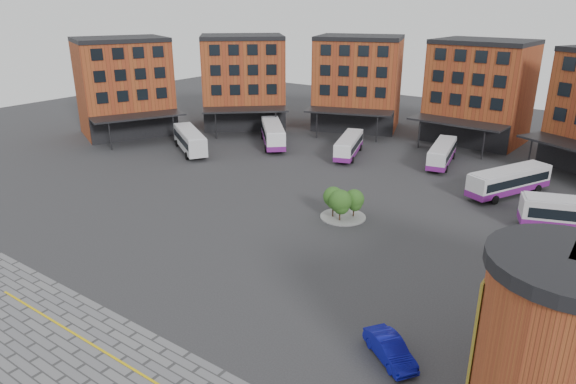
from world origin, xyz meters
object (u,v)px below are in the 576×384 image
Objects in this scene: blue_car at (390,349)px; bus_b at (273,134)px; bus_d at (442,153)px; bus_a at (190,139)px; tree_island at (342,202)px; bus_e at (509,181)px; bus_c at (349,145)px.

bus_b is at bearing 80.48° from blue_car.
bus_b is 23.72m from bus_d.
bus_d reaches higher than blue_car.
tree_island is at bearing -73.45° from bus_a.
bus_b is 32.94m from bus_e.
bus_c reaches higher than blue_car.
bus_c is at bearing -174.03° from bus_d.
bus_a is at bearing 94.65° from blue_car.
bus_d is at bearing 51.04° from blue_car.
tree_island is at bearing 72.89° from blue_car.
blue_car is at bearing -52.32° from tree_island.
blue_car is at bearing -86.85° from bus_b.
blue_car is (12.55, -16.25, -1.11)m from tree_island.
bus_d is (30.39, 14.46, -0.32)m from bus_a.
bus_a reaches higher than blue_car.
bus_e is (9.72, -6.60, 0.11)m from bus_d.
bus_a is 40.87m from bus_e.
tree_island is 0.42× the size of bus_e.
bus_a reaches higher than bus_c.
tree_island is 27.95m from bus_b.
bus_a is 21.82m from bus_c.
bus_c is at bearing -162.73° from bus_e.
bus_e is (21.23, -3.07, 0.12)m from bus_c.
bus_b reaches higher than bus_c.
bus_b is at bearing -157.24° from bus_e.
bus_a is 0.99× the size of bus_e.
bus_c is at bearing -34.84° from bus_b.
bus_b is at bearing 168.75° from bus_c.
bus_c is 0.99× the size of bus_d.
bus_d reaches higher than bus_c.
bus_b reaches higher than tree_island.
bus_a is 2.51× the size of blue_car.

